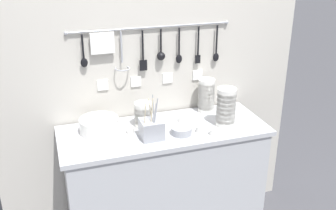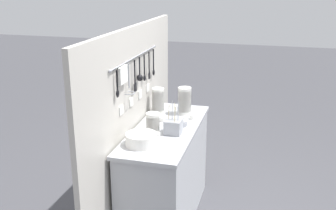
% 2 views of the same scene
% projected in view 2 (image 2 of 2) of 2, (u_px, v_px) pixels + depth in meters
% --- Properties ---
extents(counter, '(1.32, 0.51, 0.89)m').
position_uv_depth(counter, '(166.00, 174.00, 3.48)').
color(counter, '#ADAFB5').
rests_on(counter, ground).
extents(back_wall, '(2.12, 0.11, 1.73)m').
position_uv_depth(back_wall, '(134.00, 126.00, 3.42)').
color(back_wall, '#BCB7AD').
rests_on(back_wall, ground).
extents(bowl_stack_wide_centre, '(0.11, 0.11, 0.24)m').
position_uv_depth(bowl_stack_wide_centre, '(158.00, 100.00, 3.68)').
color(bowl_stack_wide_centre, silver).
rests_on(bowl_stack_wide_centre, counter).
extents(bowl_stack_back_corner, '(0.12, 0.12, 0.25)m').
position_uv_depth(bowl_stack_back_corner, '(185.00, 101.00, 3.65)').
color(bowl_stack_back_corner, silver).
rests_on(bowl_stack_back_corner, counter).
extents(bowl_stack_nested_right, '(0.11, 0.11, 0.16)m').
position_uv_depth(bowl_stack_nested_right, '(153.00, 122.00, 3.23)').
color(bowl_stack_nested_right, silver).
rests_on(bowl_stack_nested_right, counter).
extents(plate_stack, '(0.24, 0.24, 0.09)m').
position_uv_depth(plate_stack, '(141.00, 139.00, 2.99)').
color(plate_stack, silver).
rests_on(plate_stack, counter).
extents(steel_mixing_bowl, '(0.13, 0.13, 0.04)m').
position_uv_depth(steel_mixing_bowl, '(180.00, 123.00, 3.39)').
color(steel_mixing_bowl, '#93969E').
rests_on(steel_mixing_bowl, counter).
extents(cutlery_caddy, '(0.13, 0.13, 0.27)m').
position_uv_depth(cutlery_caddy, '(173.00, 127.00, 3.20)').
color(cutlery_caddy, '#93969E').
rests_on(cutlery_caddy, counter).
extents(cup_by_caddy, '(0.05, 0.05, 0.04)m').
position_uv_depth(cup_by_caddy, '(192.00, 117.00, 3.54)').
color(cup_by_caddy, silver).
rests_on(cup_by_caddy, counter).
extents(cup_mid_row, '(0.05, 0.05, 0.04)m').
position_uv_depth(cup_mid_row, '(163.00, 119.00, 3.49)').
color(cup_mid_row, silver).
rests_on(cup_mid_row, counter).
extents(cup_back_left, '(0.05, 0.05, 0.04)m').
position_uv_depth(cup_back_left, '(157.00, 135.00, 3.14)').
color(cup_back_left, silver).
rests_on(cup_back_left, counter).
extents(cup_front_left, '(0.05, 0.05, 0.04)m').
position_uv_depth(cup_front_left, '(184.00, 119.00, 3.49)').
color(cup_front_left, silver).
rests_on(cup_front_left, counter).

